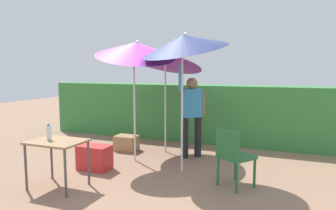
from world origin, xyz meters
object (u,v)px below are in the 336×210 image
umbrella_yellow (136,50)px  folding_table (57,146)px  chair_plastic (233,154)px  cooler_box (95,157)px  person_vendor (192,111)px  umbrella_orange (164,56)px  crate_cardboard (126,143)px  umbrella_rainbow (184,43)px  bottle_water (49,133)px

umbrella_yellow → folding_table: size_ratio=3.18×
chair_plastic → cooler_box: chair_plastic is taller
umbrella_yellow → person_vendor: bearing=34.8°
umbrella_orange → person_vendor: 1.30m
folding_table → umbrella_orange: bearing=74.7°
cooler_box → crate_cardboard: cooler_box is taller
umbrella_orange → cooler_box: (-0.67, -1.58, -1.82)m
umbrella_rainbow → cooler_box: 2.52m
chair_plastic → umbrella_rainbow: bearing=155.8°
folding_table → bottle_water: 0.24m
umbrella_rainbow → folding_table: (-1.50, -1.39, -1.57)m
crate_cardboard → bottle_water: bottle_water is taller
umbrella_orange → person_vendor: umbrella_orange is taller
umbrella_yellow → person_vendor: size_ratio=1.35×
person_vendor → chair_plastic: bearing=-50.9°
umbrella_orange → person_vendor: size_ratio=1.32×
crate_cardboard → person_vendor: bearing=1.7°
umbrella_yellow → bottle_water: size_ratio=10.59×
crate_cardboard → umbrella_orange: bearing=16.9°
person_vendor → crate_cardboard: 1.66m
person_vendor → bottle_water: (-1.49, -2.30, -0.11)m
umbrella_orange → bottle_water: umbrella_orange is taller
umbrella_rainbow → crate_cardboard: size_ratio=5.43×
umbrella_orange → bottle_water: (-0.81, -2.50, -1.20)m
cooler_box → crate_cardboard: (-0.12, 1.34, -0.05)m
chair_plastic → folding_table: (-2.43, -0.97, 0.12)m
umbrella_yellow → person_vendor: umbrella_yellow is taller
person_vendor → bottle_water: 2.74m
umbrella_rainbow → umbrella_orange: (-0.82, 1.09, -0.17)m
umbrella_orange → umbrella_yellow: size_ratio=0.98×
umbrella_yellow → chair_plastic: umbrella_yellow is taller
chair_plastic → folding_table: size_ratio=1.11×
umbrella_orange → umbrella_yellow: bearing=-105.5°
umbrella_yellow → person_vendor: (0.91, 0.63, -1.19)m
umbrella_rainbow → crate_cardboard: bearing=152.0°
umbrella_rainbow → umbrella_yellow: (-1.04, 0.27, -0.07)m
folding_table → bottle_water: bearing=-173.6°
chair_plastic → bottle_water: bottle_water is taller
umbrella_orange → umbrella_yellow: 0.86m
umbrella_yellow → crate_cardboard: 2.13m
person_vendor → cooler_box: 2.06m
cooler_box → crate_cardboard: size_ratio=1.20×
chair_plastic → bottle_water: size_ratio=3.71×
bottle_water → crate_cardboard: bearing=89.4°
umbrella_yellow → folding_table: umbrella_yellow is taller
cooler_box → bottle_water: bottle_water is taller
umbrella_rainbow → cooler_box: size_ratio=4.54×
cooler_box → umbrella_rainbow: bearing=18.1°
umbrella_rainbow → crate_cardboard: umbrella_rainbow is taller
umbrella_rainbow → cooler_box: bearing=-161.9°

